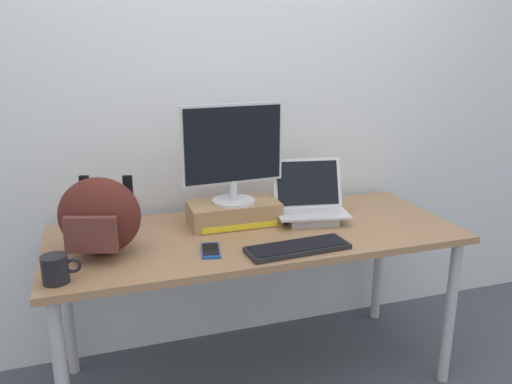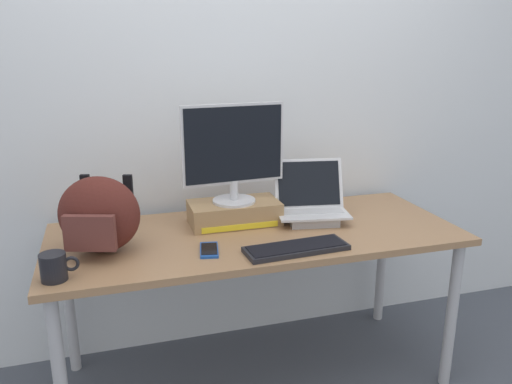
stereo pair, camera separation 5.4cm
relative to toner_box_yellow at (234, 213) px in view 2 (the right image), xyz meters
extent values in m
plane|color=#474C56|center=(0.07, -0.13, -0.79)|extent=(20.00, 20.00, 0.00)
cube|color=silver|center=(0.07, 0.34, 0.51)|extent=(7.00, 0.10, 2.60)
cube|color=#99704C|center=(0.07, -0.13, -0.07)|extent=(1.79, 0.73, 0.03)
cylinder|color=#B2B2B7|center=(-0.77, -0.44, -0.44)|extent=(0.05, 0.05, 0.71)
cylinder|color=#B2B2B7|center=(0.90, -0.44, -0.44)|extent=(0.05, 0.05, 0.71)
cylinder|color=#B2B2B7|center=(-0.77, 0.18, -0.44)|extent=(0.05, 0.05, 0.71)
cylinder|color=#B2B2B7|center=(0.90, 0.18, -0.44)|extent=(0.05, 0.05, 0.71)
cube|color=#9E7A51|center=(0.00, 0.00, 0.00)|extent=(0.41, 0.21, 0.10)
cube|color=yellow|center=(0.00, -0.11, -0.03)|extent=(0.35, 0.00, 0.03)
cylinder|color=silver|center=(0.00, 0.00, 0.06)|extent=(0.20, 0.20, 0.01)
cylinder|color=silver|center=(0.00, 0.00, 0.11)|extent=(0.04, 0.04, 0.09)
cube|color=silver|center=(0.00, 0.00, 0.32)|extent=(0.47, 0.06, 0.36)
cube|color=black|center=(0.00, -0.01, 0.32)|extent=(0.45, 0.04, 0.33)
cube|color=#ADADB2|center=(0.35, -0.08, -0.03)|extent=(0.25, 0.23, 0.04)
cube|color=silver|center=(0.35, -0.08, -0.01)|extent=(0.36, 0.29, 0.01)
cube|color=#B7B7BC|center=(0.35, -0.06, 0.00)|extent=(0.30, 0.18, 0.00)
cube|color=silver|center=(0.36, 0.00, 0.11)|extent=(0.33, 0.14, 0.22)
cube|color=black|center=(0.36, -0.01, 0.11)|extent=(0.30, 0.12, 0.20)
cube|color=black|center=(0.16, -0.39, -0.04)|extent=(0.43, 0.17, 0.02)
cube|color=black|center=(0.16, -0.39, -0.03)|extent=(0.40, 0.15, 0.00)
ellipsoid|color=#4C1E19|center=(-0.59, -0.17, 0.10)|extent=(0.37, 0.30, 0.31)
cube|color=brown|center=(-0.62, -0.28, 0.07)|extent=(0.19, 0.09, 0.14)
cube|color=black|center=(-0.63, -0.03, 0.12)|extent=(0.04, 0.03, 0.23)
cube|color=black|center=(-0.47, -0.08, 0.12)|extent=(0.04, 0.03, 0.23)
cylinder|color=black|center=(-0.75, -0.39, 0.00)|extent=(0.09, 0.09, 0.10)
torus|color=black|center=(-0.69, -0.39, 0.00)|extent=(0.06, 0.01, 0.06)
cube|color=#19479E|center=(-0.18, -0.29, -0.05)|extent=(0.10, 0.16, 0.01)
cube|color=black|center=(-0.18, -0.29, -0.04)|extent=(0.08, 0.13, 0.00)
sphere|color=#2393CC|center=(-0.59, 0.07, -0.01)|extent=(0.08, 0.08, 0.08)
sphere|color=black|center=(-0.60, 0.04, 0.00)|extent=(0.01, 0.01, 0.01)
sphere|color=black|center=(-0.57, 0.04, 0.00)|extent=(0.01, 0.01, 0.01)
camera|label=1|loc=(-0.60, -2.14, 0.75)|focal=35.84mm
camera|label=2|loc=(-0.54, -2.16, 0.75)|focal=35.84mm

